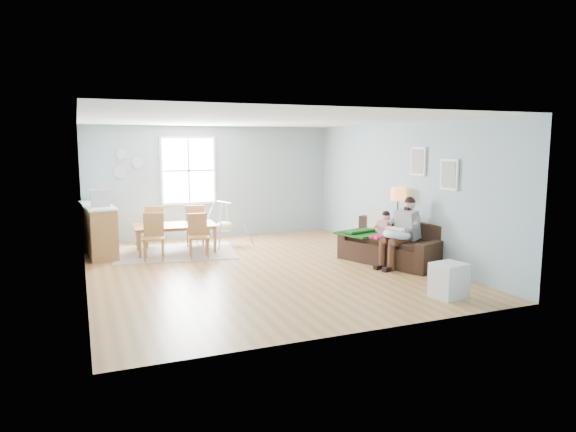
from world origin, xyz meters
name	(u,v)px	position (x,y,z in m)	size (l,w,h in m)	color
room	(260,136)	(0.00, 0.00, 2.42)	(8.40, 9.40, 3.90)	#9E6A38
window	(188,171)	(-0.60, 3.46, 1.65)	(1.32, 0.08, 1.62)	white
pictures	(433,168)	(2.97, -1.05, 1.85)	(0.05, 1.34, 0.74)	white
wall_plates	(126,164)	(-2.00, 3.47, 1.83)	(0.67, 0.02, 0.66)	#8C9EA8
sofa	(392,248)	(2.50, -0.52, 0.28)	(1.50, 2.15, 0.80)	black
green_throw	(363,233)	(2.20, 0.07, 0.51)	(0.91, 0.78, 0.04)	#125219
beige_pillow	(378,222)	(2.51, 0.04, 0.72)	(0.13, 0.47, 0.47)	#BCA88F
father	(402,230)	(2.49, -0.82, 0.69)	(0.98, 0.61, 1.30)	gray
nursing_pillow	(397,235)	(2.35, -0.88, 0.62)	(0.51, 0.51, 0.14)	silver
infant	(395,230)	(2.33, -0.85, 0.70)	(0.26, 0.35, 0.13)	silver
toddler	(383,228)	(2.37, -0.37, 0.67)	(0.53, 0.37, 0.79)	silver
floor_lamp	(398,200)	(2.80, -0.22, 1.18)	(0.29, 0.29, 1.42)	black
storage_cube	(448,280)	(2.02, -2.73, 0.26)	(0.53, 0.48, 0.52)	silver
rug	(176,252)	(-1.19, 2.02, 0.01)	(2.42, 1.84, 0.01)	#A39F95
dining_table	(176,239)	(-1.19, 2.02, 0.30)	(1.69, 0.94, 0.59)	olive
chair_sw	(154,234)	(-1.71, 1.50, 0.52)	(0.49, 0.49, 0.92)	#A16E37
chair_se	(198,233)	(-0.86, 1.36, 0.50)	(0.45, 0.45, 0.89)	#A16E37
chair_nw	(155,224)	(-1.53, 2.68, 0.53)	(0.48, 0.48, 0.94)	#A16E37
chair_ne	(195,223)	(-0.67, 2.54, 0.53)	(0.50, 0.50, 0.94)	#A16E37
counter	(98,229)	(-2.70, 2.50, 0.53)	(0.72, 1.90, 1.04)	olive
monitor	(100,198)	(-2.65, 2.15, 1.21)	(0.37, 0.35, 0.34)	#A8A8AD
baby_swing	(225,226)	(-0.02, 2.44, 0.44)	(1.21, 1.22, 0.98)	#A8A8AD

